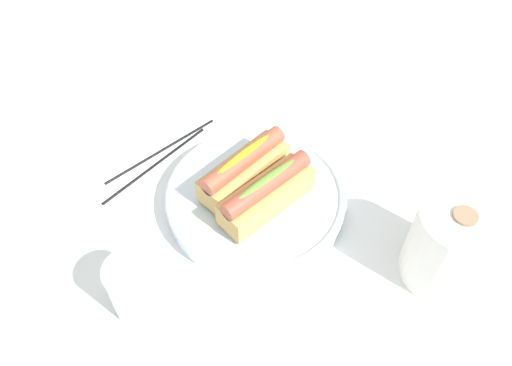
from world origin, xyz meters
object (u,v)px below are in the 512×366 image
at_px(chopstick_far, 161,150).
at_px(paper_towel_roll, 450,246).
at_px(water_glass, 136,289).
at_px(serving_bowl, 256,198).
at_px(hotdog_back, 268,191).
at_px(hotdog_front, 244,169).
at_px(chopstick_near, 155,164).

bearing_deg(chopstick_far, paper_towel_roll, 109.46).
relative_size(water_glass, chopstick_far, 0.41).
height_order(serving_bowl, chopstick_far, serving_bowl).
distance_m(hotdog_back, paper_towel_roll, 0.26).
distance_m(water_glass, paper_towel_roll, 0.41).
height_order(hotdog_front, water_glass, hotdog_front).
distance_m(hotdog_front, hotdog_back, 0.06).
distance_m(serving_bowl, paper_towel_roll, 0.28).
relative_size(water_glass, paper_towel_roll, 0.67).
height_order(hotdog_front, chopstick_near, hotdog_front).
height_order(serving_bowl, hotdog_back, hotdog_back).
height_order(water_glass, paper_towel_roll, paper_towel_roll).
bearing_deg(hotdog_back, water_glass, -17.25).
xyz_separation_m(hotdog_front, paper_towel_roll, (-0.03, 0.30, 0.00)).
bearing_deg(water_glass, hotdog_front, 176.48).
bearing_deg(paper_towel_roll, hotdog_back, -78.66).
xyz_separation_m(paper_towel_roll, chopstick_far, (0.03, -0.47, -0.06)).
distance_m(paper_towel_roll, chopstick_far, 0.48).
xyz_separation_m(chopstick_near, chopstick_far, (-0.03, -0.01, 0.00)).
height_order(water_glass, chopstick_near, water_glass).
height_order(hotdog_front, hotdog_back, same).
bearing_deg(water_glass, hotdog_back, 162.75).
height_order(hotdog_front, chopstick_far, hotdog_front).
relative_size(hotdog_front, water_glass, 1.74).
bearing_deg(paper_towel_roll, chopstick_near, -82.33).
distance_m(hotdog_front, paper_towel_roll, 0.30).
bearing_deg(hotdog_back, paper_towel_roll, 101.34).
relative_size(hotdog_front, paper_towel_roll, 1.17).
bearing_deg(hotdog_back, chopstick_far, -94.63).
bearing_deg(chopstick_near, hotdog_back, 101.82).
relative_size(hotdog_front, hotdog_back, 0.99).
distance_m(hotdog_back, chopstick_near, 0.22).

